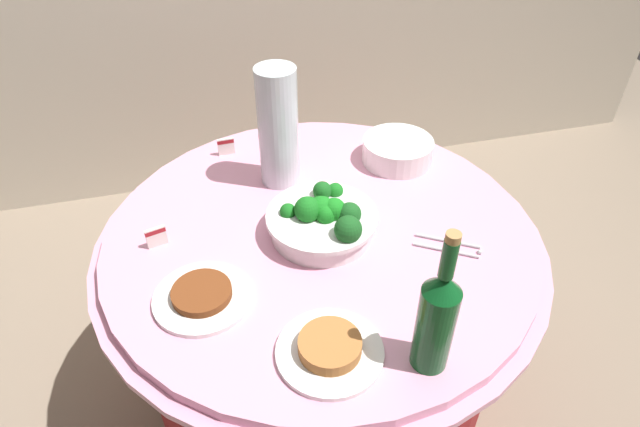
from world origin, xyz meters
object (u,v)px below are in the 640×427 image
plate_stack (397,151)px  food_plate_stir_fry (202,296)px  decorative_fruit_vase (278,133)px  wine_bottle (436,318)px  broccoli_bowl (324,220)px  serving_tongs (450,246)px  label_placard_mid (226,146)px  food_plate_peanuts (330,349)px  label_placard_front (156,236)px

plate_stack → food_plate_stir_fry: 0.75m
plate_stack → decorative_fruit_vase: (-0.36, -0.01, 0.12)m
plate_stack → food_plate_stir_fry: (-0.62, -0.42, -0.02)m
wine_bottle → decorative_fruit_vase: (-0.16, 0.68, 0.02)m
broccoli_bowl → serving_tongs: size_ratio=1.76×
plate_stack → serving_tongs: (-0.01, -0.40, -0.03)m
label_placard_mid → plate_stack: bearing=-18.4°
plate_stack → food_plate_stir_fry: plate_stack is taller
plate_stack → wine_bottle: size_ratio=0.62×
food_plate_peanuts → wine_bottle: bearing=-19.1°
label_placard_mid → serving_tongs: bearing=-49.4°
plate_stack → label_placard_mid: bearing=161.6°
decorative_fruit_vase → food_plate_stir_fry: bearing=-122.4°
decorative_fruit_vase → label_placard_mid: 0.25m
food_plate_peanuts → label_placard_mid: 0.80m
plate_stack → serving_tongs: plate_stack is taller
plate_stack → wine_bottle: bearing=-105.9°
decorative_fruit_vase → food_plate_peanuts: (-0.02, -0.62, -0.14)m
plate_stack → label_placard_mid: 0.52m
plate_stack → label_placard_front: size_ratio=3.82×
label_placard_front → decorative_fruit_vase: bearing=29.8°
label_placard_front → label_placard_mid: bearing=60.0°
broccoli_bowl → food_plate_stir_fry: 0.35m
decorative_fruit_vase → food_plate_stir_fry: decorative_fruit_vase is taller
wine_bottle → serving_tongs: size_ratio=2.11×
wine_bottle → label_placard_mid: wine_bottle is taller
broccoli_bowl → food_plate_peanuts: size_ratio=1.27×
broccoli_bowl → serving_tongs: 0.32m
decorative_fruit_vase → food_plate_peanuts: decorative_fruit_vase is taller
broccoli_bowl → serving_tongs: broccoli_bowl is taller
decorative_fruit_vase → food_plate_peanuts: size_ratio=1.55×
plate_stack → label_placard_front: (-0.71, -0.21, -0.00)m
wine_bottle → label_placard_front: size_ratio=6.11×
serving_tongs → label_placard_mid: 0.74m
decorative_fruit_vase → food_plate_stir_fry: size_ratio=1.55×
food_plate_peanuts → label_placard_mid: size_ratio=4.00×
serving_tongs → food_plate_stir_fry: food_plate_stir_fry is taller
broccoli_bowl → label_placard_mid: (-0.19, 0.43, -0.01)m
broccoli_bowl → food_plate_stir_fry: broccoli_bowl is taller
broccoli_bowl → plate_stack: size_ratio=1.33×
broccoli_bowl → plate_stack: bearing=42.0°
broccoli_bowl → food_plate_peanuts: bearing=-102.9°
wine_bottle → serving_tongs: 0.37m
food_plate_stir_fry → label_placard_mid: label_placard_mid is taller
label_placard_front → label_placard_mid: same height
broccoli_bowl → serving_tongs: bearing=-23.9°
label_placard_mid → wine_bottle: bearing=-70.9°
wine_bottle → food_plate_peanuts: 0.23m
label_placard_front → label_placard_mid: 0.43m
food_plate_stir_fry → label_placard_front: (-0.09, 0.21, 0.02)m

